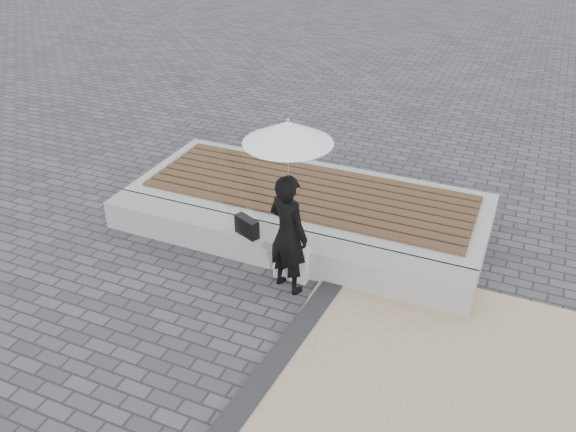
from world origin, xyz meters
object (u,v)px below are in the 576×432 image
at_px(woman, 288,234).
at_px(handbag, 247,227).
at_px(parasol, 288,132).
at_px(canvas_tote, 292,262).
at_px(seating_ledge, 275,247).

height_order(woman, handbag, woman).
bearing_deg(parasol, canvas_tote, 98.82).
relative_size(parasol, canvas_tote, 2.76).
relative_size(handbag, canvas_tote, 0.77).
bearing_deg(handbag, woman, 0.45).
height_order(seating_ledge, woman, woman).
bearing_deg(parasol, seating_ledge, 130.05).
height_order(parasol, canvas_tote, parasol).
relative_size(woman, handbag, 4.36).
height_order(seating_ledge, handbag, handbag).
relative_size(seating_ledge, parasol, 4.03).
distance_m(seating_ledge, woman, 0.82).
distance_m(woman, canvas_tote, 0.57).
bearing_deg(handbag, canvas_tote, 14.70).
xyz_separation_m(parasol, canvas_tote, (-0.03, 0.19, -1.79)).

